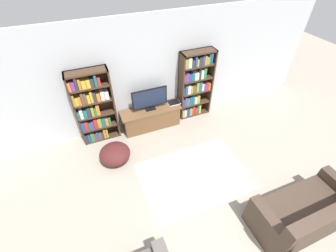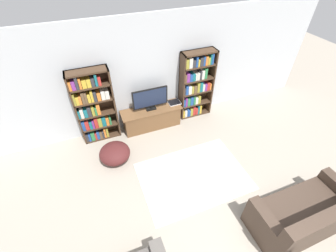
{
  "view_description": "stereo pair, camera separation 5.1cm",
  "coord_description": "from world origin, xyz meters",
  "px_view_note": "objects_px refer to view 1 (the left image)",
  "views": [
    {
      "loc": [
        -1.36,
        -0.18,
        3.8
      ],
      "look_at": [
        -0.04,
        3.05,
        0.7
      ],
      "focal_mm": 24.0,
      "sensor_mm": 36.0,
      "label": 1
    },
    {
      "loc": [
        -1.31,
        -0.2,
        3.8
      ],
      "look_at": [
        -0.04,
        3.05,
        0.7
      ],
      "focal_mm": 24.0,
      "sensor_mm": 36.0,
      "label": 2
    }
  ],
  "objects_px": {
    "laptop": "(174,102)",
    "couch_right_sofa": "(306,213)",
    "bookshelf_left": "(93,108)",
    "beanbag_ottoman": "(115,154)",
    "television": "(150,99)",
    "tv_stand": "(151,118)",
    "bookshelf_right": "(194,85)"
  },
  "relations": [
    {
      "from": "laptop",
      "to": "couch_right_sofa",
      "type": "height_order",
      "value": "couch_right_sofa"
    },
    {
      "from": "bookshelf_left",
      "to": "beanbag_ottoman",
      "type": "bearing_deg",
      "value": -77.83
    },
    {
      "from": "laptop",
      "to": "couch_right_sofa",
      "type": "xyz_separation_m",
      "value": [
        0.9,
        -3.36,
        -0.23
      ]
    },
    {
      "from": "bookshelf_left",
      "to": "couch_right_sofa",
      "type": "xyz_separation_m",
      "value": [
        2.78,
        -3.42,
        -0.55
      ]
    },
    {
      "from": "television",
      "to": "laptop",
      "type": "bearing_deg",
      "value": 2.03
    },
    {
      "from": "bookshelf_left",
      "to": "television",
      "type": "bearing_deg",
      "value": -3.82
    },
    {
      "from": "bookshelf_left",
      "to": "tv_stand",
      "type": "bearing_deg",
      "value": -4.73
    },
    {
      "from": "beanbag_ottoman",
      "to": "bookshelf_right",
      "type": "bearing_deg",
      "value": 20.68
    },
    {
      "from": "beanbag_ottoman",
      "to": "couch_right_sofa",
      "type": "bearing_deg",
      "value": -44.66
    },
    {
      "from": "laptop",
      "to": "bookshelf_left",
      "type": "bearing_deg",
      "value": 178.09
    },
    {
      "from": "tv_stand",
      "to": "beanbag_ottoman",
      "type": "distance_m",
      "value": 1.32
    },
    {
      "from": "television",
      "to": "bookshelf_left",
      "type": "bearing_deg",
      "value": 176.18
    },
    {
      "from": "bookshelf_right",
      "to": "tv_stand",
      "type": "bearing_deg",
      "value": -175.01
    },
    {
      "from": "couch_right_sofa",
      "to": "beanbag_ottoman",
      "type": "relative_size",
      "value": 2.61
    },
    {
      "from": "tv_stand",
      "to": "bookshelf_right",
      "type": "bearing_deg",
      "value": 4.99
    },
    {
      "from": "bookshelf_right",
      "to": "couch_right_sofa",
      "type": "bearing_deg",
      "value": -84.58
    },
    {
      "from": "bookshelf_right",
      "to": "couch_right_sofa",
      "type": "relative_size",
      "value": 1.02
    },
    {
      "from": "tv_stand",
      "to": "laptop",
      "type": "distance_m",
      "value": 0.68
    },
    {
      "from": "bookshelf_right",
      "to": "tv_stand",
      "type": "height_order",
      "value": "bookshelf_right"
    },
    {
      "from": "bookshelf_right",
      "to": "couch_right_sofa",
      "type": "xyz_separation_m",
      "value": [
        0.32,
        -3.42,
        -0.57
      ]
    },
    {
      "from": "bookshelf_left",
      "to": "couch_right_sofa",
      "type": "height_order",
      "value": "bookshelf_left"
    },
    {
      "from": "television",
      "to": "couch_right_sofa",
      "type": "xyz_separation_m",
      "value": [
        1.52,
        -3.34,
        -0.51
      ]
    },
    {
      "from": "television",
      "to": "beanbag_ottoman",
      "type": "height_order",
      "value": "television"
    },
    {
      "from": "bookshelf_left",
      "to": "beanbag_ottoman",
      "type": "relative_size",
      "value": 2.67
    },
    {
      "from": "bookshelf_right",
      "to": "laptop",
      "type": "distance_m",
      "value": 0.67
    },
    {
      "from": "bookshelf_left",
      "to": "television",
      "type": "distance_m",
      "value": 1.27
    },
    {
      "from": "tv_stand",
      "to": "laptop",
      "type": "bearing_deg",
      "value": 3.92
    },
    {
      "from": "tv_stand",
      "to": "beanbag_ottoman",
      "type": "height_order",
      "value": "tv_stand"
    },
    {
      "from": "television",
      "to": "bookshelf_right",
      "type": "bearing_deg",
      "value": 4.02
    },
    {
      "from": "bookshelf_left",
      "to": "beanbag_ottoman",
      "type": "distance_m",
      "value": 1.11
    },
    {
      "from": "couch_right_sofa",
      "to": "tv_stand",
      "type": "bearing_deg",
      "value": 114.54
    },
    {
      "from": "laptop",
      "to": "couch_right_sofa",
      "type": "relative_size",
      "value": 0.18
    }
  ]
}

